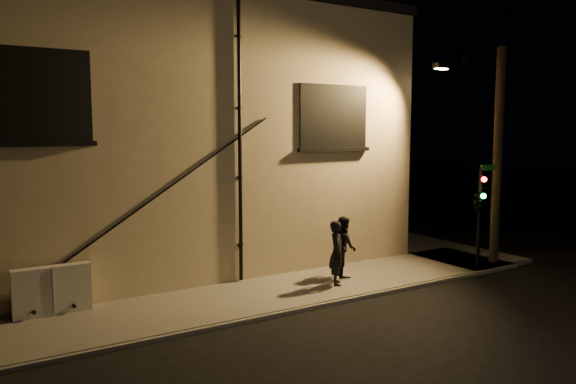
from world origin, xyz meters
TOP-DOWN VIEW (x-y plane):
  - ground at (0.00, 0.00)m, footprint 90.00×90.00m
  - sidewalk at (1.22, 4.39)m, footprint 21.00×16.00m
  - building at (-3.00, 8.99)m, footprint 16.20×12.23m
  - utility_cabinet at (-7.06, 2.70)m, footprint 1.80×0.30m
  - pedestrian_a at (0.37, 1.13)m, footprint 0.73×0.81m
  - pedestrian_b at (1.09, 1.74)m, footprint 0.95×1.07m
  - traffic_signal at (5.35, 0.26)m, footprint 1.26×1.96m
  - streetlamp_pole at (6.50, 0.61)m, footprint 2.03×1.39m

SIDE VIEW (x-z plane):
  - ground at x=0.00m, z-range 0.00..0.00m
  - sidewalk at x=1.22m, z-range 0.00..0.12m
  - utility_cabinet at x=-7.06m, z-range 0.12..1.30m
  - pedestrian_b at x=1.09m, z-range 0.12..1.96m
  - pedestrian_a at x=0.37m, z-range 0.12..1.98m
  - traffic_signal at x=5.35m, z-range 0.69..4.01m
  - streetlamp_pole at x=6.50m, z-range 0.22..7.49m
  - building at x=-3.00m, z-range 0.00..8.80m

